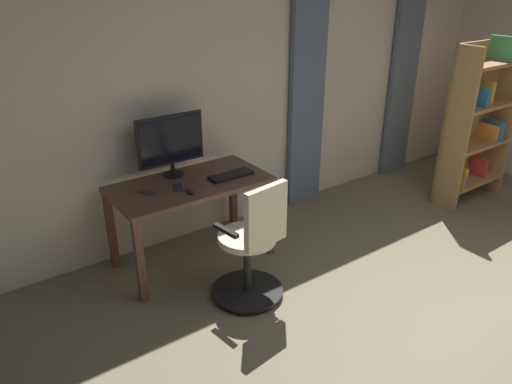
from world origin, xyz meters
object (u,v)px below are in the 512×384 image
at_px(computer_keyboard, 231,175).
at_px(bookshelf, 476,123).
at_px(computer_monitor, 171,142).
at_px(cell_phone_by_monitor, 147,192).
at_px(office_chair, 253,247).
at_px(desk, 191,194).
at_px(computer_mouse, 190,191).
at_px(cell_phone_face_up, 178,187).

relative_size(computer_keyboard, bookshelf, 0.22).
height_order(computer_monitor, bookshelf, bookshelf).
height_order(computer_keyboard, cell_phone_by_monitor, computer_keyboard).
bearing_deg(bookshelf, cell_phone_by_monitor, -9.99).
xyz_separation_m(computer_keyboard, cell_phone_by_monitor, (0.72, -0.11, -0.01)).
bearing_deg(computer_monitor, office_chair, 98.01).
bearing_deg(desk, computer_mouse, 62.03).
distance_m(desk, cell_phone_face_up, 0.18).
bearing_deg(computer_keyboard, computer_monitor, -39.08).
xyz_separation_m(office_chair, bookshelf, (-3.02, -0.16, 0.39)).
distance_m(office_chair, cell_phone_by_monitor, 0.95).
height_order(desk, computer_keyboard, computer_keyboard).
distance_m(cell_phone_face_up, cell_phone_by_monitor, 0.25).
xyz_separation_m(cell_phone_by_monitor, bookshelf, (-3.48, 0.61, 0.11)).
height_order(computer_keyboard, bookshelf, bookshelf).
bearing_deg(cell_phone_by_monitor, computer_keyboard, 146.31).
distance_m(desk, computer_mouse, 0.24).
xyz_separation_m(computer_mouse, cell_phone_face_up, (0.03, -0.14, -0.01)).
xyz_separation_m(cell_phone_face_up, bookshelf, (-3.24, 0.56, 0.11)).
distance_m(cell_phone_face_up, bookshelf, 3.29).
distance_m(computer_monitor, bookshelf, 3.26).
xyz_separation_m(computer_monitor, computer_keyboard, (-0.39, 0.31, -0.29)).
xyz_separation_m(computer_mouse, bookshelf, (-3.21, 0.42, 0.10)).
bearing_deg(desk, cell_phone_face_up, 18.89).
relative_size(computer_keyboard, cell_phone_face_up, 2.69).
relative_size(computer_keyboard, computer_mouse, 3.87).
height_order(computer_mouse, bookshelf, bookshelf).
xyz_separation_m(office_chair, computer_mouse, (0.19, -0.58, 0.30)).
height_order(desk, cell_phone_face_up, cell_phone_face_up).
bearing_deg(computer_keyboard, desk, -15.38).
xyz_separation_m(desk, cell_phone_by_monitor, (0.37, -0.01, 0.11)).
relative_size(office_chair, computer_monitor, 1.69).
bearing_deg(computer_monitor, cell_phone_face_up, 71.65).
bearing_deg(cell_phone_by_monitor, computer_monitor, -173.18).
bearing_deg(computer_mouse, cell_phone_face_up, -76.99).
bearing_deg(bookshelf, computer_keyboard, -10.37).
bearing_deg(bookshelf, office_chair, 3.03).
height_order(computer_mouse, cell_phone_by_monitor, computer_mouse).
bearing_deg(cell_phone_by_monitor, desk, 152.87).
distance_m(office_chair, computer_mouse, 0.68).
bearing_deg(desk, computer_monitor, -78.96).
bearing_deg(computer_keyboard, office_chair, 69.51).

